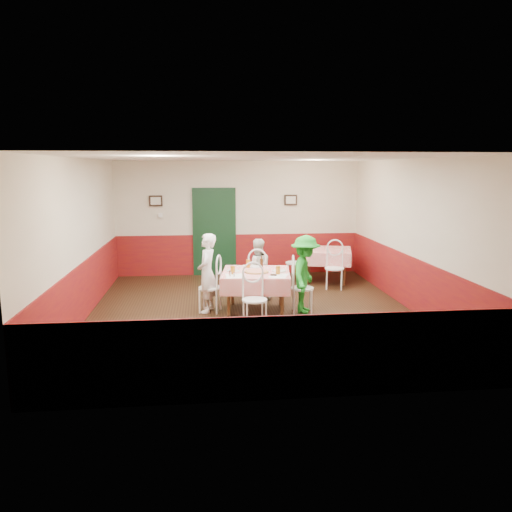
{
  "coord_description": "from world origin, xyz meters",
  "views": [
    {
      "loc": [
        -0.88,
        -8.8,
        2.63
      ],
      "look_at": [
        0.07,
        0.08,
        1.05
      ],
      "focal_mm": 35.0,
      "sensor_mm": 36.0,
      "label": 1
    }
  ],
  "objects": [
    {
      "name": "main_table",
      "position": [
        0.07,
        0.08,
        0.38
      ],
      "size": [
        1.37,
        1.37,
        0.77
      ],
      "primitive_type": "cube",
      "rotation": [
        0.0,
        0.0,
        -0.13
      ],
      "color": "red",
      "rests_on": "ground"
    },
    {
      "name": "shaker_a",
      "position": [
        -0.42,
        -0.28,
        0.81
      ],
      "size": [
        0.04,
        0.04,
        0.09
      ],
      "primitive_type": "cylinder",
      "rotation": [
        0.0,
        0.0,
        -0.13
      ],
      "color": "silver",
      "rests_on": "main_table"
    },
    {
      "name": "thermostat",
      "position": [
        -1.9,
        3.45,
        1.5
      ],
      "size": [
        0.1,
        0.03,
        0.1
      ],
      "primitive_type": "cube",
      "color": "white",
      "rests_on": "back_wall"
    },
    {
      "name": "wainscot_right",
      "position": [
        2.98,
        0.0,
        0.5
      ],
      "size": [
        0.03,
        7.0,
        1.0
      ],
      "primitive_type": "cube",
      "color": "maroon",
      "rests_on": "ground"
    },
    {
      "name": "beer_bottle",
      "position": [
        0.22,
        0.48,
        0.86
      ],
      "size": [
        0.06,
        0.06,
        0.2
      ],
      "primitive_type": "cylinder",
      "rotation": [
        0.0,
        0.0,
        -0.13
      ],
      "color": "#381C0A",
      "rests_on": "main_table"
    },
    {
      "name": "wallet",
      "position": [
        0.34,
        -0.28,
        0.77
      ],
      "size": [
        0.12,
        0.1,
        0.02
      ],
      "primitive_type": "cube",
      "rotation": [
        0.0,
        0.0,
        -0.13
      ],
      "color": "black",
      "rests_on": "main_table"
    },
    {
      "name": "floor",
      "position": [
        0.0,
        0.0,
        0.0
      ],
      "size": [
        7.0,
        7.0,
        0.0
      ],
      "primitive_type": "plane",
      "color": "black",
      "rests_on": "ground"
    },
    {
      "name": "shaker_c",
      "position": [
        -0.42,
        -0.21,
        0.81
      ],
      "size": [
        0.04,
        0.04,
        0.09
      ],
      "primitive_type": "cylinder",
      "rotation": [
        0.0,
        0.0,
        -0.13
      ],
      "color": "#B23319",
      "rests_on": "main_table"
    },
    {
      "name": "menu_left",
      "position": [
        -0.35,
        -0.25,
        0.76
      ],
      "size": [
        0.3,
        0.4,
        0.0
      ],
      "primitive_type": "cube",
      "rotation": [
        0.0,
        0.0,
        0.01
      ],
      "color": "white",
      "rests_on": "main_table"
    },
    {
      "name": "chair_left",
      "position": [
        -0.77,
        0.2,
        0.45
      ],
      "size": [
        0.52,
        0.52,
        0.9
      ],
      "primitive_type": null,
      "rotation": [
        0.0,
        0.0,
        -1.84
      ],
      "color": "white",
      "rests_on": "ground"
    },
    {
      "name": "back_wall",
      "position": [
        0.0,
        3.5,
        1.4
      ],
      "size": [
        6.0,
        0.1,
        2.8
      ],
      "primitive_type": "cube",
      "color": "beige",
      "rests_on": "ground"
    },
    {
      "name": "diner_right",
      "position": [
        0.96,
        -0.04,
        0.72
      ],
      "size": [
        0.82,
        1.05,
        1.43
      ],
      "primitive_type": "imported",
      "rotation": [
        0.0,
        0.0,
        1.22
      ],
      "color": "gray",
      "rests_on": "ground"
    },
    {
      "name": "glass_a",
      "position": [
        -0.37,
        -0.1,
        0.83
      ],
      "size": [
        0.09,
        0.09,
        0.15
      ],
      "primitive_type": "cylinder",
      "rotation": [
        0.0,
        0.0,
        -0.13
      ],
      "color": "#BF7219",
      "rests_on": "main_table"
    },
    {
      "name": "pizza",
      "position": [
        0.07,
        0.01,
        0.77
      ],
      "size": [
        0.47,
        0.47,
        0.03
      ],
      "primitive_type": "cylinder",
      "rotation": [
        0.0,
        0.0,
        -0.13
      ],
      "color": "#B74723",
      "rests_on": "main_table"
    },
    {
      "name": "wainscot_left",
      "position": [
        -2.98,
        0.0,
        0.5
      ],
      "size": [
        0.03,
        7.0,
        1.0
      ],
      "primitive_type": "cube",
      "color": "maroon",
      "rests_on": "ground"
    },
    {
      "name": "left_wall",
      "position": [
        -3.0,
        0.0,
        1.4
      ],
      "size": [
        0.1,
        7.0,
        2.8
      ],
      "primitive_type": "cube",
      "color": "beige",
      "rests_on": "ground"
    },
    {
      "name": "chair_second_a",
      "position": [
        1.23,
        2.45,
        0.45
      ],
      "size": [
        0.52,
        0.52,
        0.9
      ],
      "primitive_type": null,
      "rotation": [
        0.0,
        0.0,
        -1.84
      ],
      "color": "white",
      "rests_on": "ground"
    },
    {
      "name": "diner_left",
      "position": [
        -0.82,
        0.2,
        0.73
      ],
      "size": [
        0.45,
        0.59,
        1.46
      ],
      "primitive_type": "imported",
      "rotation": [
        0.0,
        0.0,
        -1.77
      ],
      "color": "gray",
      "rests_on": "ground"
    },
    {
      "name": "chair_right",
      "position": [
        0.91,
        -0.03,
        0.45
      ],
      "size": [
        0.47,
        0.47,
        0.9
      ],
      "primitive_type": null,
      "rotation": [
        0.0,
        0.0,
        1.45
      ],
      "color": "white",
      "rests_on": "ground"
    },
    {
      "name": "chair_near",
      "position": [
        -0.04,
        -0.76,
        0.45
      ],
      "size": [
        0.45,
        0.45,
        0.9
      ],
      "primitive_type": null,
      "rotation": [
        0.0,
        0.0,
        0.09
      ],
      "color": "white",
      "rests_on": "ground"
    },
    {
      "name": "chair_far",
      "position": [
        0.18,
        0.93,
        0.45
      ],
      "size": [
        0.46,
        0.46,
        0.9
      ],
      "primitive_type": null,
      "rotation": [
        0.0,
        0.0,
        3.05
      ],
      "color": "white",
      "rests_on": "ground"
    },
    {
      "name": "wainscot_front",
      "position": [
        0.0,
        -3.48,
        0.5
      ],
      "size": [
        6.0,
        0.03,
        1.0
      ],
      "primitive_type": "cube",
      "color": "maroon",
      "rests_on": "ground"
    },
    {
      "name": "picture_right",
      "position": [
        1.3,
        3.45,
        1.85
      ],
      "size": [
        0.32,
        0.03,
        0.26
      ],
      "primitive_type": "cube",
      "color": "black",
      "rests_on": "back_wall"
    },
    {
      "name": "glass_c",
      "position": [
        -0.03,
        0.48,
        0.84
      ],
      "size": [
        0.09,
        0.09,
        0.15
      ],
      "primitive_type": "cylinder",
      "rotation": [
        0.0,
        0.0,
        -0.13
      ],
      "color": "#BF7219",
      "rests_on": "main_table"
    },
    {
      "name": "right_wall",
      "position": [
        3.0,
        0.0,
        1.4
      ],
      "size": [
        0.1,
        7.0,
        2.8
      ],
      "primitive_type": "cube",
      "color": "beige",
      "rests_on": "ground"
    },
    {
      "name": "ceiling",
      "position": [
        0.0,
        0.0,
        2.8
      ],
      "size": [
        7.0,
        7.0,
        0.0
      ],
      "primitive_type": "plane",
      "color": "white",
      "rests_on": "back_wall"
    },
    {
      "name": "glass_b",
      "position": [
        0.44,
        -0.19,
        0.83
      ],
      "size": [
        0.09,
        0.09,
        0.15
      ],
      "primitive_type": "cylinder",
      "rotation": [
        0.0,
        0.0,
        -0.13
      ],
      "color": "#BF7219",
      "rests_on": "main_table"
    },
    {
      "name": "chair_second_b",
      "position": [
        1.98,
        1.7,
        0.45
      ],
      "size": [
        0.52,
        0.52,
        0.9
      ],
      "primitive_type": null,
      "rotation": [
        0.0,
        0.0,
        -0.27
      ],
      "color": "white",
      "rests_on": "ground"
    },
    {
      "name": "shaker_b",
      "position": [
        -0.36,
        -0.35,
        0.81
      ],
      "size": [
        0.04,
        0.04,
        0.09
      ],
      "primitive_type": "cylinder",
      "rotation": [
        0.0,
        0.0,
        -0.13
      ],
      "color": "silver",
      "rests_on": "main_table"
    },
    {
      "name": "diner_far",
      "position": [
        0.19,
        0.98,
        0.62
      ],
      "size": [
        0.64,
        0.52,
        1.24
      ],
      "primitive_type": "imported",
      "rotation": [
        0.0,
        0.0,
        3.23
      ],
      "color": "gray",
      "rests_on": "ground"
    },
    {
      "name": "second_table",
      "position": [
        1.98,
        2.45,
        0.38
      ],
      "size": [
        1.38,
        1.38,
        0.77
      ],
      "primitive_type": "cube",
      "rotation": [
        0.0,
        0.0,
        -0.27
      ],
      "color": "red",
      "rests_on": "ground"
    },
    {
      "name": "plate_left",
      "position": [
        -0.34,
        0.15,
        0.77
      ],
      "size": [
        0.28,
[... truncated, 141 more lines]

